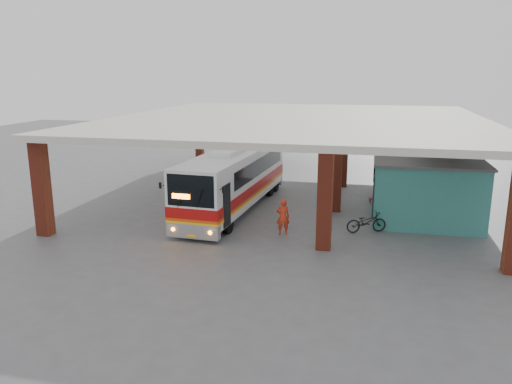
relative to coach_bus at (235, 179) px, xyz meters
The scene contains 8 objects.
ground 3.53m from the coach_bus, 43.01° to the right, with size 90.00×90.00×0.00m, color #515154.
brick_columns 4.72m from the coach_bus, 37.91° to the left, with size 20.10×21.60×4.35m.
canopy_roof 5.90m from the coach_bus, 57.68° to the left, with size 21.00×23.00×0.30m, color beige.
shop_building 9.95m from the coach_bus, 10.90° to the left, with size 5.20×8.20×3.11m.
coach_bus is the anchor object (origin of this frame).
motorcycle 7.49m from the coach_bus, 19.53° to the right, with size 0.66×1.89×0.99m, color black.
pedestrian 4.97m from the coach_bus, 47.95° to the right, with size 0.61×0.40×1.66m, color red.
red_chair 8.13m from the coach_bus, 23.33° to the left, with size 0.50×0.50×0.84m.
Camera 1 is at (4.76, -22.90, 7.24)m, focal length 35.00 mm.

